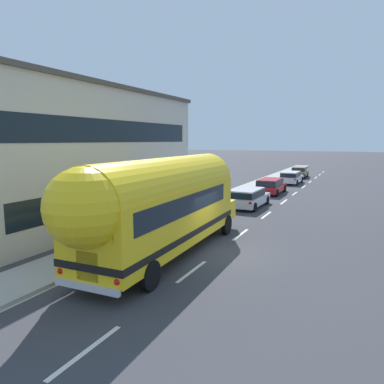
# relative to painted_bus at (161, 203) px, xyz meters

# --- Properties ---
(ground_plane) EXTENTS (300.00, 300.00, 0.00)m
(ground_plane) POSITION_rel_painted_bus_xyz_m (1.74, 1.78, -2.30)
(ground_plane) COLOR #38383D
(lane_markings) EXTENTS (3.67, 80.00, 0.01)m
(lane_markings) POSITION_rel_painted_bus_xyz_m (-0.75, 14.96, -2.30)
(lane_markings) COLOR silver
(lane_markings) RESTS_ON ground
(sidewalk_slab) EXTENTS (2.38, 90.00, 0.15)m
(sidewalk_slab) POSITION_rel_painted_bus_xyz_m (-2.99, 11.78, -2.23)
(sidewalk_slab) COLOR #9E9B93
(sidewalk_slab) RESTS_ON ground
(roadside_building) EXTENTS (9.70, 17.23, 7.84)m
(roadside_building) POSITION_rel_painted_bus_xyz_m (-9.73, 4.25, 1.62)
(roadside_building) COLOR beige
(roadside_building) RESTS_ON ground
(painted_bus) EXTENTS (2.83, 12.22, 4.12)m
(painted_bus) POSITION_rel_painted_bus_xyz_m (0.00, 0.00, 0.00)
(painted_bus) COLOR yellow
(painted_bus) RESTS_ON ground
(car_lead) EXTENTS (1.97, 4.68, 1.37)m
(car_lead) POSITION_rel_painted_bus_xyz_m (-0.07, 12.51, -1.51)
(car_lead) COLOR silver
(car_lead) RESTS_ON ground
(car_second) EXTENTS (1.99, 4.74, 1.37)m
(car_second) POSITION_rel_painted_bus_xyz_m (-0.24, 19.83, -1.51)
(car_second) COLOR #A5191E
(car_second) RESTS_ON ground
(car_third) EXTENTS (2.00, 4.57, 1.37)m
(car_third) POSITION_rel_painted_bus_xyz_m (0.04, 28.25, -1.52)
(car_third) COLOR white
(car_third) RESTS_ON ground
(car_fourth) EXTENTS (2.00, 4.60, 1.37)m
(car_fourth) POSITION_rel_painted_bus_xyz_m (-0.24, 35.59, -1.56)
(car_fourth) COLOR olive
(car_fourth) RESTS_ON ground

